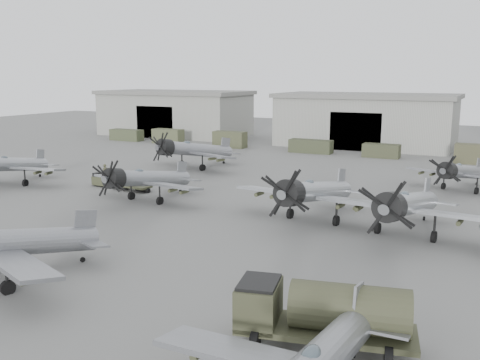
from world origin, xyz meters
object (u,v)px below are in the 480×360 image
object	(u,v)px
aircraft_mid_0	(8,165)
tug_trailer	(113,183)
fuel_tanker	(323,310)
aircraft_extra_869	(406,205)
aircraft_far_1	(460,172)
aircraft_mid_2	(312,192)
aircraft_far_0	(191,150)
aircraft_mid_1	(144,179)
ground_crew	(105,173)

from	to	relation	value
aircraft_mid_0	tug_trailer	bearing A→B (deg)	9.06
fuel_tanker	aircraft_extra_869	bearing A→B (deg)	76.57
aircraft_mid_0	aircraft_far_1	bearing A→B (deg)	11.60
aircraft_mid_2	fuel_tanker	distance (m)	20.33
aircraft_far_1	fuel_tanker	size ratio (longest dim) A/B	1.39
aircraft_far_0	fuel_tanker	size ratio (longest dim) A/B	1.66
aircraft_mid_0	fuel_tanker	world-z (taller)	aircraft_mid_0
aircraft_mid_1	aircraft_extra_869	distance (m)	23.74
aircraft_mid_0	aircraft_extra_869	world-z (taller)	aircraft_extra_869
aircraft_extra_869	tug_trailer	world-z (taller)	aircraft_extra_869
ground_crew	aircraft_far_0	bearing A→B (deg)	0.01
aircraft_mid_1	aircraft_far_0	distance (m)	18.35
aircraft_mid_2	tug_trailer	world-z (taller)	aircraft_mid_2
fuel_tanker	tug_trailer	size ratio (longest dim) A/B	1.09
aircraft_far_1	ground_crew	xyz separation A→B (m)	(-35.90, -11.81, -1.07)
aircraft_far_0	ground_crew	distance (m)	12.05
aircraft_mid_0	aircraft_extra_869	xyz separation A→B (m)	(41.39, -0.49, 0.22)
aircraft_far_0	fuel_tanker	bearing A→B (deg)	-32.75
aircraft_mid_1	aircraft_mid_2	xyz separation A→B (m)	(16.28, 0.41, 0.25)
tug_trailer	ground_crew	xyz separation A→B (m)	(-3.16, 2.49, 0.41)
aircraft_mid_2	aircraft_far_0	xyz separation A→B (m)	(-21.96, 17.04, -0.02)
aircraft_mid_0	aircraft_far_0	xyz separation A→B (m)	(11.99, 17.63, 0.20)
aircraft_far_0	aircraft_extra_869	bearing A→B (deg)	-13.20
aircraft_far_1	fuel_tanker	bearing A→B (deg)	-76.87
aircraft_mid_0	fuel_tanker	xyz separation A→B (m)	(41.02, -18.46, -0.54)
aircraft_far_0	ground_crew	size ratio (longest dim) A/B	6.93
fuel_tanker	aircraft_mid_0	bearing A→B (deg)	143.53
aircraft_far_1	ground_crew	world-z (taller)	aircraft_far_1
aircraft_mid_2	tug_trailer	xyz separation A→B (m)	(-23.11, 3.41, -1.90)
fuel_tanker	aircraft_mid_1	bearing A→B (deg)	129.16
aircraft_mid_1	aircraft_far_1	xyz separation A→B (m)	(25.90, 18.11, -0.17)
ground_crew	aircraft_mid_2	bearing A→B (deg)	-81.45
aircraft_far_0	aircraft_extra_869	world-z (taller)	aircraft_extra_869
aircraft_far_0	ground_crew	xyz separation A→B (m)	(-4.32, -11.15, -1.47)
aircraft_extra_869	fuel_tanker	world-z (taller)	aircraft_extra_869
fuel_tanker	ground_crew	bearing A→B (deg)	130.97
aircraft_far_1	ground_crew	distance (m)	37.81
aircraft_mid_1	aircraft_far_1	size ratio (longest dim) A/B	1.09
aircraft_mid_2	aircraft_extra_869	size ratio (longest dim) A/B	1.00
aircraft_extra_869	aircraft_mid_0	bearing A→B (deg)	-174.76
aircraft_far_0	aircraft_far_1	distance (m)	31.59
aircraft_extra_869	fuel_tanker	size ratio (longest dim) A/B	1.69
aircraft_mid_2	fuel_tanker	world-z (taller)	aircraft_mid_2
aircraft_far_1	aircraft_mid_1	bearing A→B (deg)	-127.93
aircraft_far_1	aircraft_extra_869	distance (m)	18.91
aircraft_mid_2	fuel_tanker	bearing A→B (deg)	-63.71
aircraft_mid_2	tug_trailer	size ratio (longest dim) A/B	1.83
aircraft_far_1	fuel_tanker	xyz separation A→B (m)	(-2.55, -36.75, -0.33)
aircraft_mid_1	aircraft_mid_2	world-z (taller)	aircraft_mid_2
aircraft_mid_1	aircraft_mid_2	distance (m)	16.28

